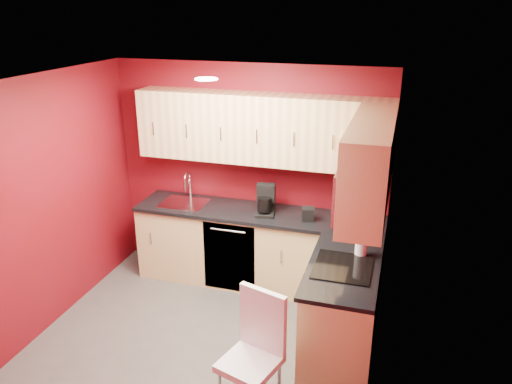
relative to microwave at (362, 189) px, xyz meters
The scene contains 21 objects.
floor 2.18m from the microwave, behind, with size 3.20×3.20×0.00m, color #4A4745.
ceiling 1.64m from the microwave, behind, with size 3.20×3.20×0.00m, color white.
wall_back 1.95m from the microwave, 136.99° to the left, with size 3.20×3.20×0.00m, color #610915.
wall_front 2.24m from the microwave, 129.35° to the right, with size 3.20×3.20×0.00m, color #610915.
wall_left 3.03m from the microwave, behind, with size 3.00×3.00×0.00m, color #610915.
wall_right 0.50m from the microwave, 44.09° to the right, with size 3.00×3.00×0.00m, color #610915.
base_cabinets_back 1.98m from the microwave, 140.04° to the left, with size 2.80×0.60×0.87m, color tan.
base_cabinets_right 1.23m from the microwave, 151.81° to the left, with size 0.60×1.30×0.87m, color tan.
countertop_back 1.73m from the microwave, 140.47° to the left, with size 2.80×0.63×0.04m, color black.
countertop_right 0.78m from the microwave, 162.04° to the left, with size 0.63×1.27×0.04m, color black.
upper_cabinets_back 1.65m from the microwave, 136.69° to the left, with size 2.80×0.35×0.75m, color #E1BB7F.
upper_cabinets_right 0.33m from the microwave, 82.65° to the left, with size 0.35×1.55×0.75m.
microwave is the anchor object (origin of this frame).
cooktop 0.75m from the microwave, behind, with size 0.50×0.55×0.01m, color black.
sink 2.43m from the microwave, 154.40° to the left, with size 0.52×0.42×0.35m.
dishwasher_front 2.02m from the microwave, 153.81° to the left, with size 0.60×0.02×0.82m, color black.
downlight 1.62m from the microwave, behind, with size 0.20×0.20×0.01m, color white.
coffee_maker 1.55m from the microwave, 139.42° to the left, with size 0.20×0.27×0.33m, color black, non-canonical shape.
napkin_holder 1.31m from the microwave, 123.51° to the left, with size 0.13×0.13×0.14m, color black, non-canonical shape.
paper_towel 0.68m from the microwave, 87.88° to the left, with size 0.15×0.15×0.26m, color silver, non-canonical shape.
dining_chair 1.62m from the microwave, 127.42° to the right, with size 0.41×0.43×1.02m, color white, non-canonical shape.
Camera 1 is at (1.67, -3.73, 3.09)m, focal length 35.00 mm.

